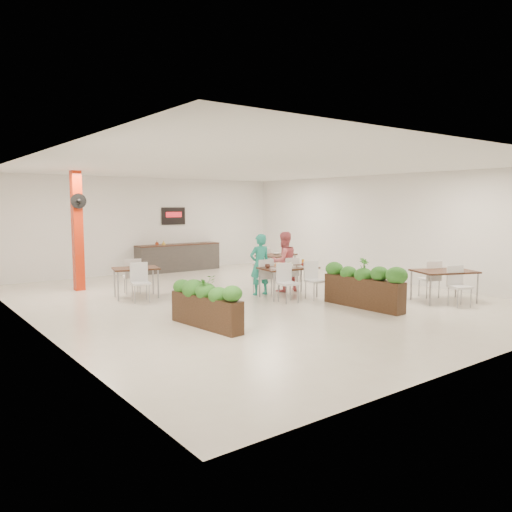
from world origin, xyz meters
The scene contains 12 objects.
ground centered at (0.00, 0.00, 0.00)m, with size 12.00×12.00×0.00m, color beige.
room_shell centered at (0.00, 0.00, 2.01)m, with size 10.10×12.10×3.22m.
red_column centered at (-3.00, 3.79, 1.64)m, with size 0.40×0.41×3.20m.
service_counter centered at (1.00, 5.65, 0.49)m, with size 3.00×0.64×2.20m.
main_table centered at (0.87, -0.34, 0.64)m, with size 1.49×1.76×0.92m.
diner_man centered at (0.48, 0.31, 0.78)m, with size 0.57×0.37×1.56m, color teal.
diner_woman centered at (1.28, 0.31, 0.80)m, with size 0.77×0.60×1.59m, color #F06A73.
planter_left centered at (-2.40, -1.78, 0.51)m, with size 0.57×1.91×1.00m.
planter_right centered at (1.37, -2.35, 0.52)m, with size 0.47×2.13×1.12m.
side_table_a centered at (-2.21, 1.86, 0.62)m, with size 1.23×1.67×0.92m.
side_table_b centered at (2.62, 2.25, 0.63)m, with size 1.39×1.67×0.92m.
side_table_c centered at (3.44, -3.04, 0.64)m, with size 1.62×1.66×0.92m.
Camera 1 is at (-7.20, -9.72, 2.33)m, focal length 35.00 mm.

